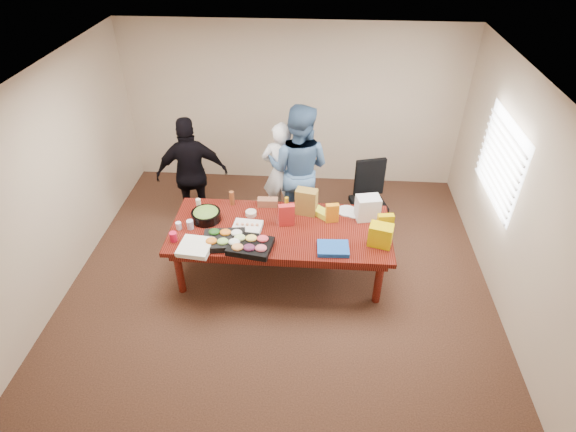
# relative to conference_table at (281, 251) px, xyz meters

# --- Properties ---
(floor) EXTENTS (5.50, 5.00, 0.02)m
(floor) POSITION_rel_conference_table_xyz_m (0.00, 0.00, -0.39)
(floor) COLOR #47301E
(floor) RESTS_ON ground
(ceiling) EXTENTS (5.50, 5.00, 0.02)m
(ceiling) POSITION_rel_conference_table_xyz_m (0.00, 0.00, 2.33)
(ceiling) COLOR white
(ceiling) RESTS_ON wall_back
(wall_back) EXTENTS (5.50, 0.04, 2.70)m
(wall_back) POSITION_rel_conference_table_xyz_m (0.00, 2.50, 0.98)
(wall_back) COLOR beige
(wall_back) RESTS_ON floor
(wall_front) EXTENTS (5.50, 0.04, 2.70)m
(wall_front) POSITION_rel_conference_table_xyz_m (0.00, -2.50, 0.98)
(wall_front) COLOR beige
(wall_front) RESTS_ON floor
(wall_left) EXTENTS (0.04, 5.00, 2.70)m
(wall_left) POSITION_rel_conference_table_xyz_m (-2.75, 0.00, 0.98)
(wall_left) COLOR beige
(wall_left) RESTS_ON floor
(wall_right) EXTENTS (0.04, 5.00, 2.70)m
(wall_right) POSITION_rel_conference_table_xyz_m (2.75, 0.00, 0.98)
(wall_right) COLOR beige
(wall_right) RESTS_ON floor
(window_panel) EXTENTS (0.03, 1.40, 1.10)m
(window_panel) POSITION_rel_conference_table_xyz_m (2.72, 0.60, 1.12)
(window_panel) COLOR white
(window_panel) RESTS_ON wall_right
(window_blinds) EXTENTS (0.04, 1.36, 1.00)m
(window_blinds) POSITION_rel_conference_table_xyz_m (2.68, 0.60, 1.12)
(window_blinds) COLOR beige
(window_blinds) RESTS_ON wall_right
(conference_table) EXTENTS (2.80, 1.20, 0.75)m
(conference_table) POSITION_rel_conference_table_xyz_m (0.00, 0.00, 0.00)
(conference_table) COLOR #4C1C0F
(conference_table) RESTS_ON floor
(office_chair) EXTENTS (0.67, 0.67, 1.07)m
(office_chair) POSITION_rel_conference_table_xyz_m (1.21, 1.01, 0.16)
(office_chair) COLOR black
(office_chair) RESTS_ON floor
(person_center) EXTENTS (0.63, 0.45, 1.63)m
(person_center) POSITION_rel_conference_table_xyz_m (-0.09, 1.25, 0.44)
(person_center) COLOR white
(person_center) RESTS_ON floor
(person_right) EXTENTS (1.10, 0.94, 1.95)m
(person_right) POSITION_rel_conference_table_xyz_m (0.17, 1.13, 0.60)
(person_right) COLOR #3F5E87
(person_right) RESTS_ON floor
(person_left) EXTENTS (1.10, 0.65, 1.75)m
(person_left) POSITION_rel_conference_table_xyz_m (-1.38, 1.04, 0.50)
(person_left) COLOR black
(person_left) RESTS_ON floor
(veggie_tray) EXTENTS (0.55, 0.46, 0.08)m
(veggie_tray) POSITION_rel_conference_table_xyz_m (-0.66, -0.34, 0.41)
(veggie_tray) COLOR black
(veggie_tray) RESTS_ON conference_table
(fruit_tray) EXTENTS (0.57, 0.47, 0.08)m
(fruit_tray) POSITION_rel_conference_table_xyz_m (-0.33, -0.43, 0.41)
(fruit_tray) COLOR black
(fruit_tray) RESTS_ON conference_table
(sheet_cake) EXTENTS (0.38, 0.30, 0.06)m
(sheet_cake) POSITION_rel_conference_table_xyz_m (-0.42, -0.05, 0.41)
(sheet_cake) COLOR silver
(sheet_cake) RESTS_ON conference_table
(salad_bowl) EXTENTS (0.41, 0.41, 0.12)m
(salad_bowl) POSITION_rel_conference_table_xyz_m (-0.98, 0.12, 0.44)
(salad_bowl) COLOR black
(salad_bowl) RESTS_ON conference_table
(chip_bag_blue) EXTENTS (0.39, 0.30, 0.06)m
(chip_bag_blue) POSITION_rel_conference_table_xyz_m (0.67, -0.39, 0.40)
(chip_bag_blue) COLOR #174EB1
(chip_bag_blue) RESTS_ON conference_table
(chip_bag_red) EXTENTS (0.21, 0.12, 0.29)m
(chip_bag_red) POSITION_rel_conference_table_xyz_m (0.07, 0.09, 0.52)
(chip_bag_red) COLOR red
(chip_bag_red) RESTS_ON conference_table
(chip_bag_yellow) EXTENTS (0.20, 0.10, 0.30)m
(chip_bag_yellow) POSITION_rel_conference_table_xyz_m (1.30, -0.03, 0.52)
(chip_bag_yellow) COLOR #DAAE00
(chip_bag_yellow) RESTS_ON conference_table
(chip_bag_orange) EXTENTS (0.18, 0.11, 0.26)m
(chip_bag_orange) POSITION_rel_conference_table_xyz_m (0.65, 0.20, 0.50)
(chip_bag_orange) COLOR orange
(chip_bag_orange) RESTS_ON conference_table
(mayo_jar) EXTENTS (0.11, 0.11, 0.14)m
(mayo_jar) POSITION_rel_conference_table_xyz_m (0.04, 0.28, 0.45)
(mayo_jar) COLOR silver
(mayo_jar) RESTS_ON conference_table
(mustard_bottle) EXTENTS (0.06, 0.06, 0.15)m
(mustard_bottle) POSITION_rel_conference_table_xyz_m (0.04, 0.48, 0.45)
(mustard_bottle) COLOR orange
(mustard_bottle) RESTS_ON conference_table
(dressing_bottle) EXTENTS (0.08, 0.08, 0.20)m
(dressing_bottle) POSITION_rel_conference_table_xyz_m (-0.70, 0.49, 0.48)
(dressing_bottle) COLOR brown
(dressing_bottle) RESTS_ON conference_table
(ranch_bottle) EXTENTS (0.06, 0.06, 0.19)m
(ranch_bottle) POSITION_rel_conference_table_xyz_m (-1.11, 0.30, 0.47)
(ranch_bottle) COLOR beige
(ranch_bottle) RESTS_ON conference_table
(banana_bunch) EXTENTS (0.28, 0.27, 0.08)m
(banana_bunch) POSITION_rel_conference_table_xyz_m (0.52, 0.31, 0.42)
(banana_bunch) COLOR yellow
(banana_bunch) RESTS_ON conference_table
(bread_loaf) EXTENTS (0.28, 0.13, 0.11)m
(bread_loaf) POSITION_rel_conference_table_xyz_m (-0.22, 0.49, 0.43)
(bread_loaf) COLOR brown
(bread_loaf) RESTS_ON conference_table
(kraft_bag) EXTENTS (0.30, 0.21, 0.36)m
(kraft_bag) POSITION_rel_conference_table_xyz_m (0.31, 0.36, 0.55)
(kraft_bag) COLOR olive
(kraft_bag) RESTS_ON conference_table
(red_cup) EXTENTS (0.10, 0.10, 0.12)m
(red_cup) POSITION_rel_conference_table_xyz_m (-1.29, -0.34, 0.44)
(red_cup) COLOR red
(red_cup) RESTS_ON conference_table
(clear_cup_a) EXTENTS (0.09, 0.09, 0.12)m
(clear_cup_a) POSITION_rel_conference_table_xyz_m (-1.14, -0.09, 0.43)
(clear_cup_a) COLOR silver
(clear_cup_a) RESTS_ON conference_table
(clear_cup_b) EXTENTS (0.09, 0.09, 0.10)m
(clear_cup_b) POSITION_rel_conference_table_xyz_m (-1.29, -0.11, 0.42)
(clear_cup_b) COLOR silver
(clear_cup_b) RESTS_ON conference_table
(pizza_box_lower) EXTENTS (0.41, 0.41, 0.04)m
(pizza_box_lower) POSITION_rel_conference_table_xyz_m (-0.98, -0.49, 0.40)
(pizza_box_lower) COLOR white
(pizza_box_lower) RESTS_ON conference_table
(pizza_box_upper) EXTENTS (0.41, 0.41, 0.04)m
(pizza_box_upper) POSITION_rel_conference_table_xyz_m (-0.98, -0.51, 0.44)
(pizza_box_upper) COLOR white
(pizza_box_upper) RESTS_ON pizza_box_lower
(plate_a) EXTENTS (0.30, 0.30, 0.02)m
(plate_a) POSITION_rel_conference_table_xyz_m (0.86, 0.43, 0.38)
(plate_a) COLOR silver
(plate_a) RESTS_ON conference_table
(plate_b) EXTENTS (0.31, 0.31, 0.02)m
(plate_b) POSITION_rel_conference_table_xyz_m (0.96, 0.39, 0.38)
(plate_b) COLOR silver
(plate_b) RESTS_ON conference_table
(dip_bowl_a) EXTENTS (0.20, 0.20, 0.06)m
(dip_bowl_a) POSITION_rel_conference_table_xyz_m (0.03, 0.34, 0.41)
(dip_bowl_a) COLOR silver
(dip_bowl_a) RESTS_ON conference_table
(dip_bowl_b) EXTENTS (0.17, 0.17, 0.06)m
(dip_bowl_b) POSITION_rel_conference_table_xyz_m (-0.41, 0.26, 0.40)
(dip_bowl_b) COLOR beige
(dip_bowl_b) RESTS_ON conference_table
(grocery_bag_white) EXTENTS (0.33, 0.27, 0.32)m
(grocery_bag_white) POSITION_rel_conference_table_xyz_m (1.11, 0.31, 0.53)
(grocery_bag_white) COLOR white
(grocery_bag_white) RESTS_ON conference_table
(grocery_bag_yellow) EXTENTS (0.32, 0.26, 0.28)m
(grocery_bag_yellow) POSITION_rel_conference_table_xyz_m (1.23, -0.23, 0.51)
(grocery_bag_yellow) COLOR #DAB700
(grocery_bag_yellow) RESTS_ON conference_table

